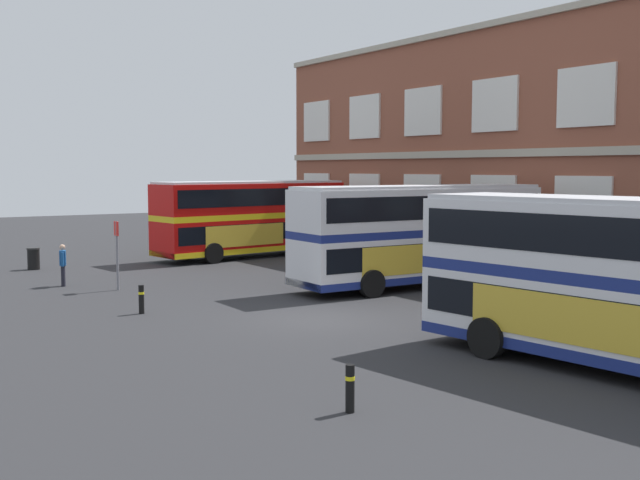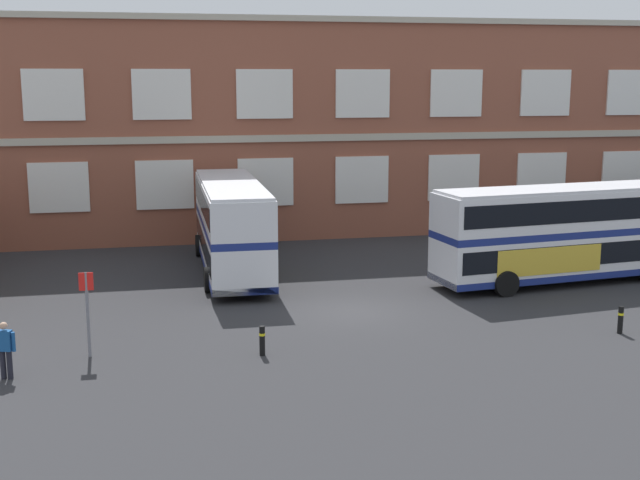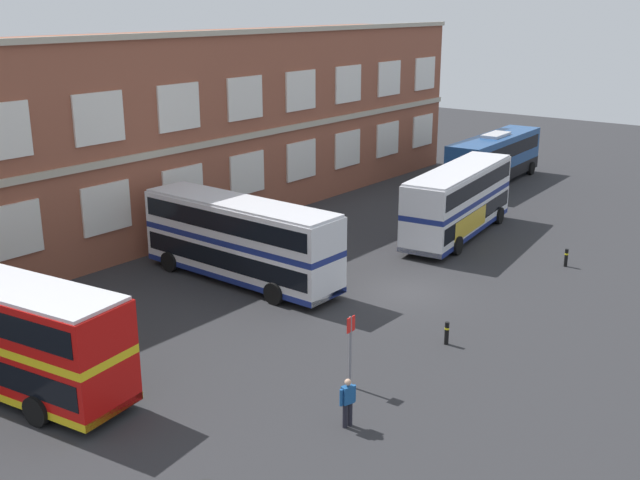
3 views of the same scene
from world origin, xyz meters
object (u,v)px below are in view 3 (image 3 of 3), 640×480
object	(u,v)px
touring_coach	(494,158)
bus_stand_flag	(350,345)
safety_bollard_west	(566,257)
double_decker_middle	(240,239)
waiting_passenger	(348,401)
safety_bollard_east	(447,333)
double_decker_far	(459,201)

from	to	relation	value
touring_coach	bus_stand_flag	xyz separation A→B (m)	(-32.93, -10.36, -0.27)
bus_stand_flag	safety_bollard_west	world-z (taller)	bus_stand_flag
touring_coach	safety_bollard_west	world-z (taller)	touring_coach
bus_stand_flag	double_decker_middle	bearing A→B (deg)	62.26
waiting_passenger	safety_bollard_east	size ratio (longest dim) A/B	1.79
double_decker_far	bus_stand_flag	bearing A→B (deg)	-162.70
safety_bollard_west	safety_bollard_east	xyz separation A→B (m)	(-12.24, 0.23, 0.00)
double_decker_middle	touring_coach	distance (m)	27.36
safety_bollard_west	safety_bollard_east	size ratio (longest dim) A/B	1.00
bus_stand_flag	safety_bollard_east	world-z (taller)	bus_stand_flag
double_decker_middle	double_decker_far	size ratio (longest dim) A/B	0.98
double_decker_middle	safety_bollard_west	xyz separation A→B (m)	(11.96, -11.80, -1.66)
double_decker_far	safety_bollard_east	xyz separation A→B (m)	(-13.62, -6.86, -1.66)
waiting_passenger	safety_bollard_east	bearing A→B (deg)	4.16
safety_bollard_west	safety_bollard_east	world-z (taller)	same
double_decker_far	waiting_passenger	bearing A→B (deg)	-160.70
safety_bollard_east	bus_stand_flag	bearing A→B (deg)	169.65
bus_stand_flag	double_decker_far	bearing A→B (deg)	17.30
safety_bollard_west	safety_bollard_east	distance (m)	12.24
double_decker_middle	safety_bollard_west	world-z (taller)	double_decker_middle
double_decker_middle	safety_bollard_west	distance (m)	16.88
waiting_passenger	safety_bollard_west	distance (m)	19.77
double_decker_far	bus_stand_flag	world-z (taller)	double_decker_far
double_decker_far	bus_stand_flag	xyz separation A→B (m)	(-18.91, -5.89, -0.51)
waiting_passenger	safety_bollard_east	xyz separation A→B (m)	(7.52, 0.55, -0.44)
touring_coach	bus_stand_flag	world-z (taller)	touring_coach
touring_coach	safety_bollard_west	distance (m)	19.31
double_decker_far	waiting_passenger	distance (m)	22.43
double_decker_middle	waiting_passenger	world-z (taller)	double_decker_middle
touring_coach	waiting_passenger	size ratio (longest dim) A/B	7.13
touring_coach	safety_bollard_east	distance (m)	29.91
double_decker_far	safety_bollard_east	world-z (taller)	double_decker_far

